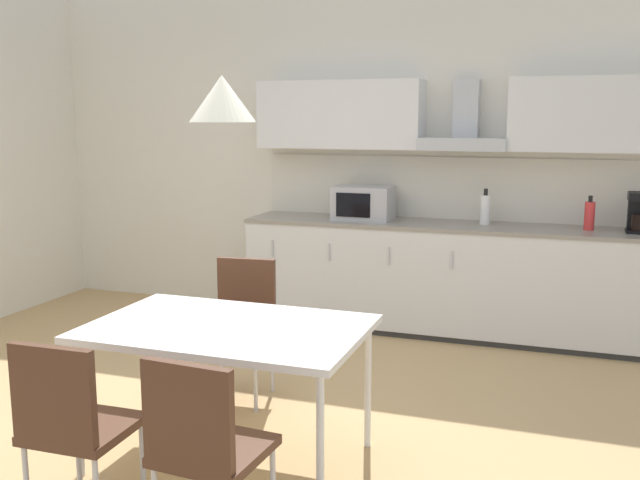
# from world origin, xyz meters

# --- Properties ---
(ground_plane) EXTENTS (8.61, 7.53, 0.02)m
(ground_plane) POSITION_xyz_m (0.00, 0.00, -0.01)
(ground_plane) COLOR tan
(wall_back) EXTENTS (6.89, 0.10, 2.88)m
(wall_back) POSITION_xyz_m (0.00, 2.56, 1.44)
(wall_back) COLOR silver
(wall_back) RESTS_ON ground_plane
(kitchen_counter) EXTENTS (3.51, 0.63, 0.91)m
(kitchen_counter) POSITION_xyz_m (1.01, 2.21, 0.46)
(kitchen_counter) COLOR #333333
(kitchen_counter) RESTS_ON ground_plane
(backsplash_tile) EXTENTS (3.49, 0.02, 0.52)m
(backsplash_tile) POSITION_xyz_m (1.01, 2.50, 1.17)
(backsplash_tile) COLOR silver
(backsplash_tile) RESTS_ON kitchen_counter
(upper_wall_cabinets) EXTENTS (3.49, 0.40, 0.56)m
(upper_wall_cabinets) POSITION_xyz_m (1.01, 2.34, 1.77)
(upper_wall_cabinets) COLOR silver
(microwave) EXTENTS (0.48, 0.35, 0.28)m
(microwave) POSITION_xyz_m (0.21, 2.21, 1.05)
(microwave) COLOR #ADADB2
(microwave) RESTS_ON kitchen_counter
(coffee_maker) EXTENTS (0.18, 0.19, 0.30)m
(coffee_maker) POSITION_xyz_m (2.33, 2.23, 1.06)
(coffee_maker) COLOR black
(coffee_maker) RESTS_ON kitchen_counter
(bottle_white) EXTENTS (0.08, 0.08, 0.29)m
(bottle_white) POSITION_xyz_m (1.20, 2.27, 1.03)
(bottle_white) COLOR white
(bottle_white) RESTS_ON kitchen_counter
(bottle_red) EXTENTS (0.08, 0.08, 0.26)m
(bottle_red) POSITION_xyz_m (1.98, 2.24, 1.02)
(bottle_red) COLOR red
(bottle_red) RESTS_ON kitchen_counter
(dining_table) EXTENTS (1.38, 0.90, 0.72)m
(dining_table) POSITION_xyz_m (0.24, -0.39, 0.68)
(dining_table) COLOR white
(dining_table) RESTS_ON ground_plane
(chair_near_left) EXTENTS (0.41, 0.41, 0.87)m
(chair_near_left) POSITION_xyz_m (-0.07, -1.22, 0.53)
(chair_near_left) COLOR #4C2D1E
(chair_near_left) RESTS_ON ground_plane
(chair_far_left) EXTENTS (0.44, 0.44, 0.87)m
(chair_far_left) POSITION_xyz_m (-0.08, 0.44, 0.53)
(chair_far_left) COLOR #4C2D1E
(chair_far_left) RESTS_ON ground_plane
(chair_near_right) EXTENTS (0.43, 0.43, 0.87)m
(chair_near_right) POSITION_xyz_m (0.54, -1.22, 0.53)
(chair_near_right) COLOR #4C2D1E
(chair_near_right) RESTS_ON ground_plane
(pendant_lamp) EXTENTS (0.32, 0.32, 0.22)m
(pendant_lamp) POSITION_xyz_m (0.24, -0.39, 1.84)
(pendant_lamp) COLOR silver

